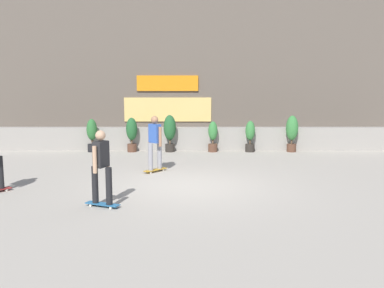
# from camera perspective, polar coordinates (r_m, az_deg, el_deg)

# --- Properties ---
(ground_plane) EXTENTS (48.00, 48.00, 0.00)m
(ground_plane) POSITION_cam_1_polar(r_m,az_deg,el_deg) (11.55, -0.03, -5.51)
(ground_plane) COLOR #A8A093
(planter_wall) EXTENTS (18.00, 0.40, 0.90)m
(planter_wall) POSITION_cam_1_polar(r_m,az_deg,el_deg) (17.37, 0.07, 0.70)
(planter_wall) COLOR gray
(planter_wall) RESTS_ON ground
(building_backdrop) EXTENTS (20.00, 2.08, 6.50)m
(building_backdrop) POSITION_cam_1_polar(r_m,az_deg,el_deg) (21.22, 0.10, 9.68)
(building_backdrop) COLOR #60564C
(building_backdrop) RESTS_ON ground
(potted_plant_0) EXTENTS (0.40, 0.40, 1.27)m
(potted_plant_0) POSITION_cam_1_polar(r_m,az_deg,el_deg) (17.33, -12.62, 1.31)
(potted_plant_0) COLOR black
(potted_plant_0) RESTS_ON ground
(potted_plant_1) EXTENTS (0.43, 0.43, 1.32)m
(potted_plant_1) POSITION_cam_1_polar(r_m,az_deg,el_deg) (17.05, -7.59, 1.47)
(potted_plant_1) COLOR brown
(potted_plant_1) RESTS_ON ground
(potted_plant_2) EXTENTS (0.48, 0.48, 1.42)m
(potted_plant_2) POSITION_cam_1_polar(r_m,az_deg,el_deg) (16.90, -2.66, 1.74)
(potted_plant_2) COLOR #2D2823
(potted_plant_2) RESTS_ON ground
(potted_plant_3) EXTENTS (0.36, 0.36, 1.18)m
(potted_plant_3) POSITION_cam_1_polar(r_m,az_deg,el_deg) (16.92, 2.98, 1.06)
(potted_plant_3) COLOR brown
(potted_plant_3) RESTS_ON ground
(potted_plant_4) EXTENTS (0.37, 0.37, 1.20)m
(potted_plant_4) POSITION_cam_1_polar(r_m,az_deg,el_deg) (17.05, 7.81, 1.10)
(potted_plant_4) COLOR #2D2823
(potted_plant_4) RESTS_ON ground
(potted_plant_5) EXTENTS (0.47, 0.47, 1.40)m
(potted_plant_5) POSITION_cam_1_polar(r_m,az_deg,el_deg) (17.31, 13.11, 1.64)
(potted_plant_5) COLOR brown
(potted_plant_5) RESTS_ON ground
(skater_by_wall_left) EXTENTS (0.69, 0.72, 1.70)m
(skater_by_wall_left) POSITION_cam_1_polar(r_m,az_deg,el_deg) (13.20, -4.59, 0.38)
(skater_by_wall_left) COLOR #BF8C26
(skater_by_wall_left) RESTS_ON ground
(skater_far_right) EXTENTS (0.82, 0.52, 1.70)m
(skater_far_right) POSITION_cam_1_polar(r_m,az_deg,el_deg) (9.72, -11.45, -2.66)
(skater_far_right) COLOR #266699
(skater_far_right) RESTS_ON ground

